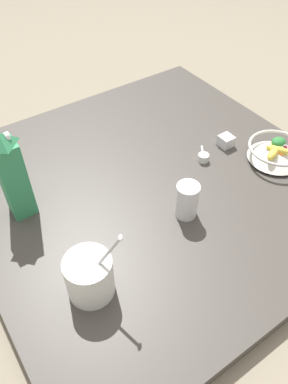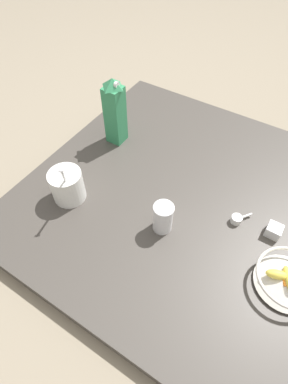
% 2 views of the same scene
% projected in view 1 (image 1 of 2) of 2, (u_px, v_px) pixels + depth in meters
% --- Properties ---
extents(ground_plane, '(6.00, 6.00, 0.00)m').
position_uv_depth(ground_plane, '(152.00, 191.00, 1.30)').
color(ground_plane, gray).
extents(countertop, '(1.17, 1.17, 0.05)m').
position_uv_depth(countertop, '(152.00, 186.00, 1.28)').
color(countertop, '#47423D').
rests_on(countertop, ground_plane).
extents(fruit_bowl, '(0.20, 0.20, 0.08)m').
position_uv_depth(fruit_bowl, '(276.00, 151.00, 1.31)').
color(fruit_bowl, silver).
rests_on(fruit_bowl, countertop).
extents(milk_carton, '(0.07, 0.07, 0.30)m').
position_uv_depth(milk_carton, '(12.00, 175.00, 1.06)').
color(milk_carton, '#338C59').
rests_on(milk_carton, countertop).
extents(yogurt_tub, '(0.13, 0.14, 0.23)m').
position_uv_depth(yogurt_tub, '(89.00, 275.00, 0.92)').
color(yogurt_tub, white).
rests_on(yogurt_tub, countertop).
extents(drinking_cup, '(0.07, 0.07, 0.12)m').
position_uv_depth(drinking_cup, '(188.00, 200.00, 1.11)').
color(drinking_cup, white).
rests_on(drinking_cup, countertop).
extents(spice_jar, '(0.05, 0.05, 0.04)m').
position_uv_depth(spice_jar, '(225.00, 141.00, 1.38)').
color(spice_jar, silver).
rests_on(spice_jar, countertop).
extents(measuring_scoop, '(0.07, 0.06, 0.03)m').
position_uv_depth(measuring_scoop, '(203.00, 157.00, 1.33)').
color(measuring_scoop, white).
rests_on(measuring_scoop, countertop).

